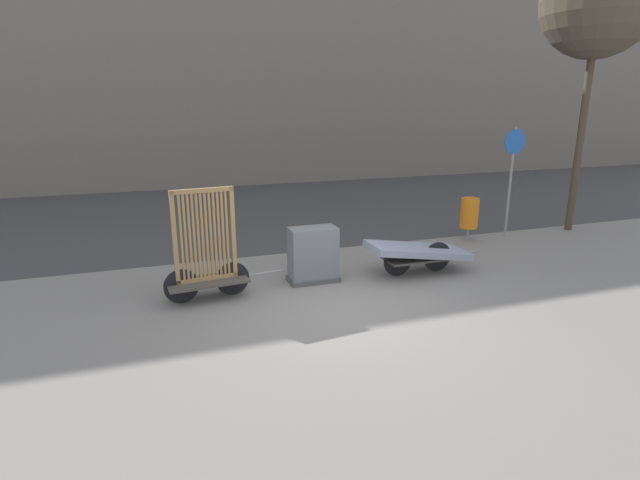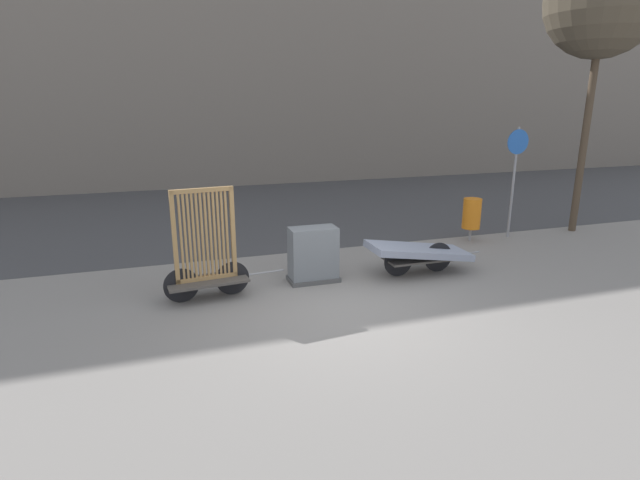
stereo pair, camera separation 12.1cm
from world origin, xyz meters
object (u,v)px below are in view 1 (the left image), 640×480
(utility_cabinet, at_px, (313,257))
(bike_cart_with_mattress, at_px, (418,252))
(trash_bin, at_px, (469,213))
(bike_cart_with_bedframe, at_px, (206,259))
(sign_post, at_px, (512,166))
(street_tree, at_px, (599,1))

(utility_cabinet, bearing_deg, bike_cart_with_mattress, -6.76)
(trash_bin, bearing_deg, utility_cabinet, -161.20)
(utility_cabinet, bearing_deg, bike_cart_with_bedframe, -172.87)
(trash_bin, bearing_deg, bike_cart_with_bedframe, -164.65)
(bike_cart_with_mattress, xyz_separation_m, trash_bin, (2.34, 1.74, 0.23))
(bike_cart_with_mattress, bearing_deg, sign_post, 26.60)
(utility_cabinet, distance_m, trash_bin, 4.64)
(bike_cart_with_mattress, relative_size, utility_cabinet, 2.32)
(bike_cart_with_mattress, xyz_separation_m, utility_cabinet, (-2.05, 0.24, 0.04))
(bike_cart_with_mattress, height_order, sign_post, sign_post)
(sign_post, xyz_separation_m, street_tree, (1.98, 0.01, 3.71))
(bike_cart_with_bedframe, distance_m, utility_cabinet, 1.97)
(sign_post, height_order, street_tree, street_tree)
(bike_cart_with_mattress, height_order, trash_bin, trash_bin)
(street_tree, bearing_deg, sign_post, -179.76)
(bike_cart_with_bedframe, xyz_separation_m, street_tree, (9.40, 1.74, 4.73))
(bike_cart_with_bedframe, bearing_deg, utility_cabinet, 0.95)
(bike_cart_with_bedframe, distance_m, bike_cart_with_mattress, 3.99)
(utility_cabinet, height_order, sign_post, sign_post)
(sign_post, distance_m, street_tree, 4.21)
(bike_cart_with_bedframe, bearing_deg, sign_post, 6.94)
(bike_cart_with_bedframe, height_order, bike_cart_with_mattress, bike_cart_with_bedframe)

